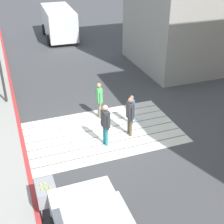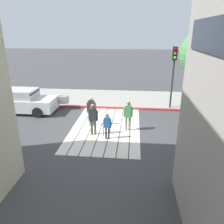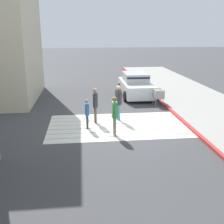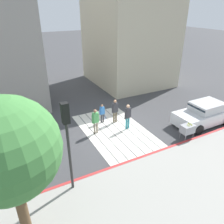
% 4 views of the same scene
% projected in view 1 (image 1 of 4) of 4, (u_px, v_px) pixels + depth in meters
% --- Properties ---
extents(ground_plane, '(120.00, 120.00, 0.00)m').
position_uv_depth(ground_plane, '(103.00, 132.00, 13.05)').
color(ground_plane, '#424244').
extents(crosswalk_stripes, '(6.40, 3.80, 0.01)m').
position_uv_depth(crosswalk_stripes, '(103.00, 132.00, 13.05)').
color(crosswalk_stripes, silver).
rests_on(crosswalk_stripes, ground).
extents(curb_painted, '(0.16, 40.00, 0.13)m').
position_uv_depth(curb_painted, '(24.00, 147.00, 12.04)').
color(curb_painted, '#BC3333').
rests_on(curb_painted, ground).
extents(van_down_street, '(2.55, 5.30, 2.35)m').
position_uv_depth(van_down_street, '(59.00, 22.00, 24.50)').
color(van_down_street, silver).
rests_on(van_down_street, ground).
extents(tennis_ball_cart, '(0.56, 0.80, 1.02)m').
position_uv_depth(tennis_ball_cart, '(46.00, 192.00, 9.02)').
color(tennis_ball_cart, '#99999E').
rests_on(tennis_ball_cart, ground).
extents(pedestrian_adult_lead, '(0.22, 0.50, 1.71)m').
position_uv_depth(pedestrian_adult_lead, '(130.00, 114.00, 12.42)').
color(pedestrian_adult_lead, brown).
rests_on(pedestrian_adult_lead, ground).
extents(pedestrian_adult_trailing, '(0.28, 0.51, 1.76)m').
position_uv_depth(pedestrian_adult_trailing, '(105.00, 122.00, 11.80)').
color(pedestrian_adult_trailing, teal).
rests_on(pedestrian_adult_trailing, ground).
extents(pedestrian_adult_side, '(0.22, 0.50, 1.69)m').
position_uv_depth(pedestrian_adult_side, '(99.00, 98.00, 13.66)').
color(pedestrian_adult_side, gray).
rests_on(pedestrian_adult_side, ground).
extents(pedestrian_child_with_racket, '(0.28, 0.41, 1.37)m').
position_uv_depth(pedestrian_child_with_racket, '(132.00, 108.00, 13.28)').
color(pedestrian_child_with_racket, '#333338').
rests_on(pedestrian_child_with_racket, ground).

